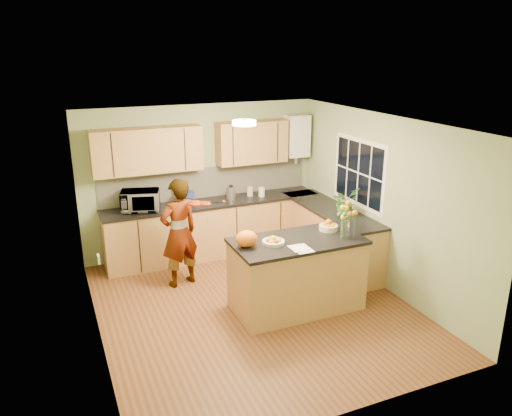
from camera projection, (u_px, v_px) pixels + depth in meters
name	position (u px, v px, depth m)	size (l,w,h in m)	color
floor	(254.00, 307.00, 6.79)	(4.50, 4.50, 0.00)	brown
ceiling	(253.00, 123.00, 6.01)	(4.00, 4.50, 0.02)	white
wall_back	(201.00, 180.00, 8.37)	(4.00, 0.02, 2.50)	#8EA475
wall_front	(352.00, 298.00, 4.44)	(4.00, 0.02, 2.50)	#8EA475
wall_left	(91.00, 244.00, 5.65)	(0.02, 4.50, 2.50)	#8EA475
wall_right	(382.00, 202.00, 7.15)	(0.02, 4.50, 2.50)	#8EA475
back_counter	(214.00, 228.00, 8.38)	(3.64, 0.62, 0.94)	#A16B40
right_counter	(330.00, 236.00, 8.02)	(0.62, 2.24, 0.94)	#A16B40
splashback	(207.00, 182.00, 8.41)	(3.60, 0.02, 0.52)	beige
upper_cabinets	(193.00, 147.00, 7.97)	(3.20, 0.34, 0.70)	#A16B40
boiler	(296.00, 136.00, 8.67)	(0.40, 0.30, 0.86)	white
window_right	(359.00, 173.00, 7.58)	(0.01, 1.30, 1.05)	white
light_switch	(99.00, 259.00, 5.12)	(0.02, 0.09, 0.09)	white
ceiling_lamp	(244.00, 123.00, 6.29)	(0.30, 0.30, 0.07)	#FFEABF
peninsula_island	(297.00, 274.00, 6.63)	(1.72, 0.88, 0.99)	#A16B40
fruit_dish	(273.00, 241.00, 6.34)	(0.29, 0.29, 0.10)	beige
orange_bowl	(328.00, 226.00, 6.80)	(0.25, 0.25, 0.15)	beige
flower_vase	(346.00, 213.00, 6.44)	(0.28, 0.28, 0.52)	silver
orange_bag	(246.00, 239.00, 6.23)	(0.28, 0.24, 0.21)	orange
papers	(302.00, 249.00, 6.18)	(0.22, 0.29, 0.01)	white
violinist	(179.00, 233.00, 7.20)	(0.59, 0.39, 1.62)	tan
violin	(196.00, 203.00, 6.94)	(0.56, 0.22, 0.11)	#501805
microwave	(140.00, 201.00, 7.73)	(0.58, 0.39, 0.32)	white
blue_box	(186.00, 198.00, 8.05)	(0.26, 0.19, 0.21)	navy
kettle	(231.00, 192.00, 8.31)	(0.16, 0.16, 0.29)	silver
jar_cream	(250.00, 191.00, 8.51)	(0.10, 0.10, 0.16)	beige
jar_white	(262.00, 192.00, 8.48)	(0.10, 0.10, 0.16)	white
potted_plant	(345.00, 202.00, 7.49)	(0.39, 0.34, 0.43)	#397527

